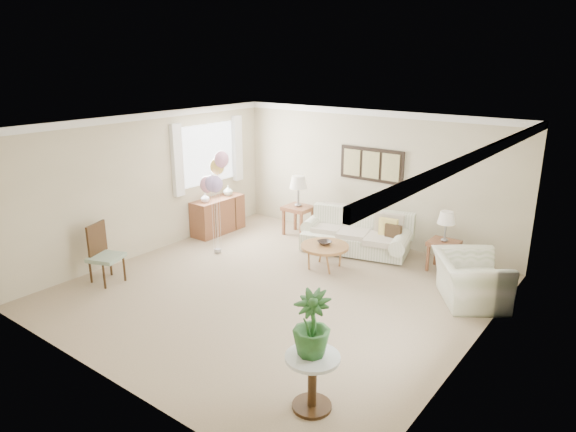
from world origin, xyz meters
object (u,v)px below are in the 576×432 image
Objects in this scene: sofa at (357,236)px; accent_chair at (103,252)px; armchair at (470,279)px; balloon_cluster at (215,176)px; coffee_table at (325,247)px.

accent_chair reaches higher than sofa.
accent_chair is (-2.63, -3.67, 0.19)m from sofa.
accent_chair is at bearing 84.72° from armchair.
armchair is 1.14× the size of accent_chair.
balloon_cluster reaches higher than accent_chair.
balloon_cluster is at bearing -162.84° from coffee_table.
armchair is at bearing 29.62° from accent_chair.
accent_chair is at bearing -106.68° from balloon_cluster.
sofa is at bearing 36.53° from armchair.
sofa is 2.87m from balloon_cluster.
sofa is 2.54m from armchair.
sofa is at bearing 39.24° from balloon_cluster.
balloon_cluster is (-1.99, -0.62, 1.10)m from coffee_table.
sofa reaches higher than coffee_table.
accent_chair is 2.32m from balloon_cluster.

